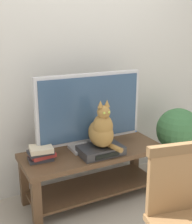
{
  "coord_description": "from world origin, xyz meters",
  "views": [
    {
      "loc": [
        -1.1,
        -1.56,
        1.57
      ],
      "look_at": [
        0.0,
        0.59,
        0.87
      ],
      "focal_mm": 46.6,
      "sensor_mm": 36.0,
      "label": 1
    }
  ],
  "objects_px": {
    "cat": "(102,130)",
    "book_stack": "(41,153)",
    "potted_plant": "(178,134)",
    "tv_stand": "(94,165)",
    "tv": "(90,110)",
    "media_box": "(101,150)",
    "wooden_chair": "(189,212)"
  },
  "relations": [
    {
      "from": "wooden_chair",
      "to": "potted_plant",
      "type": "relative_size",
      "value": 1.18
    },
    {
      "from": "tv",
      "to": "cat",
      "type": "distance_m",
      "value": 0.23
    },
    {
      "from": "cat",
      "to": "potted_plant",
      "type": "relative_size",
      "value": 0.55
    },
    {
      "from": "wooden_chair",
      "to": "tv_stand",
      "type": "bearing_deg",
      "value": 92.2
    },
    {
      "from": "tv_stand",
      "to": "book_stack",
      "type": "distance_m",
      "value": 0.53
    },
    {
      "from": "tv_stand",
      "to": "potted_plant",
      "type": "height_order",
      "value": "potted_plant"
    },
    {
      "from": "wooden_chair",
      "to": "book_stack",
      "type": "bearing_deg",
      "value": 114.33
    },
    {
      "from": "tv_stand",
      "to": "tv",
      "type": "height_order",
      "value": "tv"
    },
    {
      "from": "book_stack",
      "to": "tv_stand",
      "type": "bearing_deg",
      "value": -2.34
    },
    {
      "from": "cat",
      "to": "wooden_chair",
      "type": "bearing_deg",
      "value": -88.69
    },
    {
      "from": "book_stack",
      "to": "tv",
      "type": "bearing_deg",
      "value": 5.13
    },
    {
      "from": "cat",
      "to": "potted_plant",
      "type": "xyz_separation_m",
      "value": [
        0.93,
        0.06,
        -0.21
      ]
    },
    {
      "from": "tv",
      "to": "cat",
      "type": "xyz_separation_m",
      "value": [
        0.02,
        -0.18,
        -0.13
      ]
    },
    {
      "from": "book_stack",
      "to": "potted_plant",
      "type": "relative_size",
      "value": 0.3
    },
    {
      "from": "cat",
      "to": "book_stack",
      "type": "height_order",
      "value": "cat"
    },
    {
      "from": "tv_stand",
      "to": "wooden_chair",
      "type": "distance_m",
      "value": 1.16
    },
    {
      "from": "tv_stand",
      "to": "tv",
      "type": "distance_m",
      "value": 0.52
    },
    {
      "from": "tv_stand",
      "to": "potted_plant",
      "type": "xyz_separation_m",
      "value": [
        0.95,
        -0.06,
        0.17
      ]
    },
    {
      "from": "tv",
      "to": "tv_stand",
      "type": "bearing_deg",
      "value": -90.02
    },
    {
      "from": "tv",
      "to": "wooden_chair",
      "type": "bearing_deg",
      "value": -87.92
    },
    {
      "from": "media_box",
      "to": "cat",
      "type": "bearing_deg",
      "value": -85.66
    },
    {
      "from": "book_stack",
      "to": "cat",
      "type": "bearing_deg",
      "value": -15.53
    },
    {
      "from": "cat",
      "to": "tv_stand",
      "type": "bearing_deg",
      "value": 99.69
    },
    {
      "from": "potted_plant",
      "to": "wooden_chair",
      "type": "bearing_deg",
      "value": -129.97
    },
    {
      "from": "cat",
      "to": "wooden_chair",
      "type": "height_order",
      "value": "cat"
    },
    {
      "from": "tv_stand",
      "to": "media_box",
      "type": "height_order",
      "value": "media_box"
    },
    {
      "from": "media_box",
      "to": "potted_plant",
      "type": "xyz_separation_m",
      "value": [
        0.93,
        0.04,
        -0.02
      ]
    },
    {
      "from": "cat",
      "to": "wooden_chair",
      "type": "relative_size",
      "value": 0.46
    },
    {
      "from": "media_box",
      "to": "book_stack",
      "type": "height_order",
      "value": "book_stack"
    },
    {
      "from": "potted_plant",
      "to": "tv_stand",
      "type": "bearing_deg",
      "value": 176.26
    },
    {
      "from": "wooden_chair",
      "to": "book_stack",
      "type": "relative_size",
      "value": 3.99
    },
    {
      "from": "cat",
      "to": "book_stack",
      "type": "xyz_separation_m",
      "value": [
        -0.5,
        0.14,
        -0.17
      ]
    }
  ]
}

